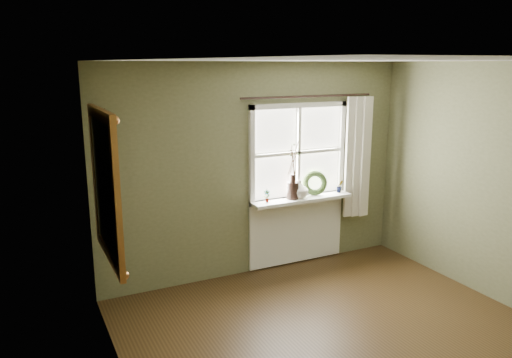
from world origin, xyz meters
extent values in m
plane|color=silver|center=(0.00, 0.00, 2.60)|extent=(4.50, 4.50, 0.00)
cube|color=#636542|center=(0.00, 2.30, 1.30)|extent=(4.00, 0.10, 2.60)
cube|color=#636542|center=(-2.05, 0.00, 1.30)|extent=(0.10, 4.50, 2.60)
cube|color=white|center=(0.55, 2.22, 0.89)|extent=(1.36, 0.06, 0.06)
cube|color=white|center=(0.55, 2.22, 2.07)|extent=(1.36, 0.06, 0.06)
cube|color=white|center=(-0.10, 2.22, 1.48)|extent=(0.06, 0.06, 1.24)
cube|color=white|center=(1.20, 2.22, 1.48)|extent=(0.06, 0.06, 1.24)
cube|color=white|center=(0.55, 2.22, 1.48)|extent=(1.24, 0.05, 0.04)
cube|color=white|center=(0.55, 2.22, 1.48)|extent=(0.04, 0.05, 1.12)
cube|color=white|center=(0.23, 2.25, 1.77)|extent=(0.59, 0.01, 0.53)
cube|color=white|center=(0.88, 2.25, 1.77)|extent=(0.59, 0.01, 0.53)
cube|color=white|center=(0.23, 2.25, 1.19)|extent=(0.59, 0.01, 0.53)
cube|color=white|center=(0.88, 2.25, 1.19)|extent=(0.59, 0.01, 0.53)
cube|color=white|center=(0.55, 2.12, 0.90)|extent=(1.36, 0.26, 0.04)
cube|color=white|center=(0.55, 2.23, 0.46)|extent=(1.36, 0.04, 0.88)
cylinder|color=black|center=(0.42, 2.12, 1.03)|extent=(0.19, 0.19, 0.22)
imported|color=silver|center=(0.52, 2.12, 1.03)|extent=(0.26, 0.26, 0.23)
torus|color=#2E421D|center=(0.77, 2.16, 1.04)|extent=(0.35, 0.25, 0.33)
imported|color=#2E421D|center=(0.05, 2.12, 1.00)|extent=(0.09, 0.08, 0.16)
imported|color=#2E421D|center=(1.13, 2.12, 1.00)|extent=(0.10, 0.09, 0.17)
cube|color=beige|center=(1.39, 2.13, 1.37)|extent=(0.36, 0.12, 1.59)
cylinder|color=black|center=(0.65, 2.17, 2.18)|extent=(1.84, 0.03, 0.03)
cube|color=white|center=(-1.97, 1.36, 1.51)|extent=(0.02, 0.96, 1.18)
cube|color=#A36430|center=(-1.96, 1.36, 2.15)|extent=(0.05, 1.16, 0.10)
cube|color=#A36430|center=(-1.96, 1.36, 0.87)|extent=(0.05, 1.16, 0.10)
cube|color=#A36430|center=(-1.96, 0.83, 1.51)|extent=(0.05, 0.10, 1.18)
cube|color=#A36430|center=(-1.96, 1.89, 1.51)|extent=(0.05, 0.10, 1.18)
sphere|color=silver|center=(-1.91, 1.33, 2.10)|extent=(0.04, 0.04, 0.04)
sphere|color=silver|center=(-1.91, 1.36, 2.06)|extent=(0.04, 0.04, 0.04)
sphere|color=silver|center=(-1.91, 1.39, 2.11)|extent=(0.04, 0.04, 0.04)
camera|label=1|loc=(-2.65, -3.08, 2.58)|focal=35.00mm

